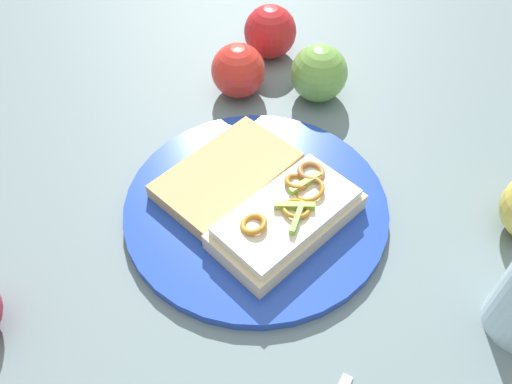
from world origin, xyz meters
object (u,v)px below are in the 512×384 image
Objects in this scene: bread_slice_side at (227,175)px; apple_4 at (319,73)px; plate at (256,206)px; apple_2 at (270,32)px; sandwich at (288,217)px; apple_0 at (238,71)px.

apple_4 is (-0.15, 0.17, 0.02)m from bread_slice_side.
plate is 3.85× the size of apple_4.
plate is 0.24m from apple_4.
plate is 3.84× the size of apple_2.
bread_slice_side is 2.08× the size of apple_4.
sandwich is 2.40× the size of apple_4.
plate is at bearing -7.67° from apple_0.
bread_slice_side reaches higher than plate.
apple_4 reaches higher than apple_0.
bread_slice_side is 0.19m from apple_0.
apple_2 reaches higher than apple_0.
plate is 0.23m from apple_0.
apple_4 is (-0.19, 0.14, 0.03)m from plate.
apple_2 is (-0.35, 0.07, 0.01)m from sandwich.
apple_2 is 1.00× the size of apple_4.
apple_4 is (-0.23, 0.12, 0.01)m from sandwich.
bread_slice_side is 0.29m from apple_2.
bread_slice_side is 0.22m from apple_4.
apple_4 is (0.04, 0.11, 0.00)m from apple_0.
plate is at bearing -18.08° from apple_2.
apple_4 is at bearing 71.88° from apple_0.
apple_2 reaches higher than sandwich.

